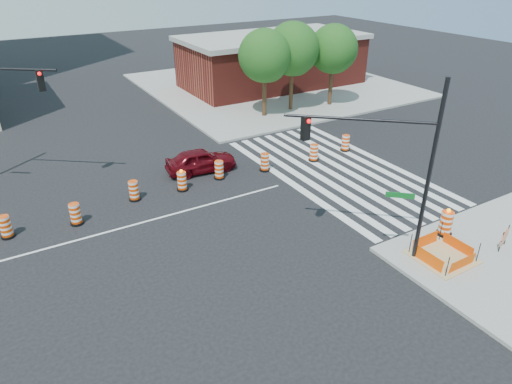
# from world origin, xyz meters

# --- Properties ---
(ground) EXTENTS (120.00, 120.00, 0.00)m
(ground) POSITION_xyz_m (0.00, 0.00, 0.00)
(ground) COLOR black
(ground) RESTS_ON ground
(sidewalk_ne) EXTENTS (22.00, 22.00, 0.15)m
(sidewalk_ne) POSITION_xyz_m (18.00, 18.00, 0.07)
(sidewalk_ne) COLOR gray
(sidewalk_ne) RESTS_ON ground
(crosswalk_east) EXTENTS (6.75, 13.50, 0.01)m
(crosswalk_east) POSITION_xyz_m (10.95, 0.00, 0.01)
(crosswalk_east) COLOR silver
(crosswalk_east) RESTS_ON ground
(lane_centerline) EXTENTS (14.00, 0.12, 0.01)m
(lane_centerline) POSITION_xyz_m (0.00, 0.00, 0.01)
(lane_centerline) COLOR silver
(lane_centerline) RESTS_ON ground
(excavation_pit) EXTENTS (2.20, 2.20, 0.90)m
(excavation_pit) POSITION_xyz_m (9.00, -9.00, 0.22)
(excavation_pit) COLOR tan
(excavation_pit) RESTS_ON ground
(brick_storefront) EXTENTS (16.50, 8.50, 4.60)m
(brick_storefront) POSITION_xyz_m (18.00, 18.00, 2.32)
(brick_storefront) COLOR maroon
(brick_storefront) RESTS_ON ground
(red_coupe) EXTENTS (4.08, 1.96, 1.35)m
(red_coupe) POSITION_xyz_m (4.25, 3.77, 0.67)
(red_coupe) COLOR #53070E
(red_coupe) RESTS_ON ground
(signal_pole_se) EXTENTS (4.21, 3.67, 7.23)m
(signal_pole_se) POSITION_xyz_m (6.92, -7.39, 4.45)
(signal_pole_se) COLOR black
(signal_pole_se) RESTS_ON ground
(pit_drum) EXTENTS (0.66, 0.66, 1.29)m
(pit_drum) POSITION_xyz_m (10.46, -7.88, 0.68)
(pit_drum) COLOR black
(pit_drum) RESTS_ON ground
(barricade) EXTENTS (0.78, 0.27, 0.95)m
(barricade) POSITION_xyz_m (11.68, -9.80, 0.67)
(barricade) COLOR #E44104
(barricade) RESTS_ON ground
(tree_north_c) EXTENTS (3.80, 3.80, 6.46)m
(tree_north_c) POSITION_xyz_m (12.49, 10.34, 4.34)
(tree_north_c) COLOR #382314
(tree_north_c) RESTS_ON ground
(tree_north_d) EXTENTS (3.96, 3.96, 6.74)m
(tree_north_d) POSITION_xyz_m (15.11, 10.63, 4.53)
(tree_north_d) COLOR #382314
(tree_north_d) RESTS_ON ground
(tree_north_e) EXTENTS (3.76, 3.76, 6.40)m
(tree_north_e) POSITION_xyz_m (18.60, 10.14, 4.29)
(tree_north_e) COLOR #382314
(tree_north_e) RESTS_ON ground
(median_drum_2) EXTENTS (0.60, 0.60, 1.02)m
(median_drum_2) POSITION_xyz_m (-5.88, 1.82, 0.48)
(median_drum_2) COLOR black
(median_drum_2) RESTS_ON ground
(median_drum_3) EXTENTS (0.60, 0.60, 1.02)m
(median_drum_3) POSITION_xyz_m (-3.05, 1.42, 0.48)
(median_drum_3) COLOR black
(median_drum_3) RESTS_ON ground
(median_drum_4) EXTENTS (0.60, 0.60, 1.02)m
(median_drum_4) POSITION_xyz_m (-0.06, 2.34, 0.48)
(median_drum_4) COLOR black
(median_drum_4) RESTS_ON ground
(median_drum_5) EXTENTS (0.60, 0.60, 1.18)m
(median_drum_5) POSITION_xyz_m (2.42, 2.13, 0.49)
(median_drum_5) COLOR black
(median_drum_5) RESTS_ON ground
(median_drum_6) EXTENTS (0.60, 0.60, 1.02)m
(median_drum_6) POSITION_xyz_m (4.71, 2.40, 0.48)
(median_drum_6) COLOR black
(median_drum_6) RESTS_ON ground
(median_drum_7) EXTENTS (0.60, 0.60, 1.02)m
(median_drum_7) POSITION_xyz_m (7.41, 2.03, 0.48)
(median_drum_7) COLOR black
(median_drum_7) RESTS_ON ground
(median_drum_8) EXTENTS (0.60, 0.60, 1.02)m
(median_drum_8) POSITION_xyz_m (10.65, 1.72, 0.48)
(median_drum_8) COLOR black
(median_drum_8) RESTS_ON ground
(median_drum_9) EXTENTS (0.60, 0.60, 1.02)m
(median_drum_9) POSITION_xyz_m (13.32, 1.99, 0.48)
(median_drum_9) COLOR black
(median_drum_9) RESTS_ON ground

